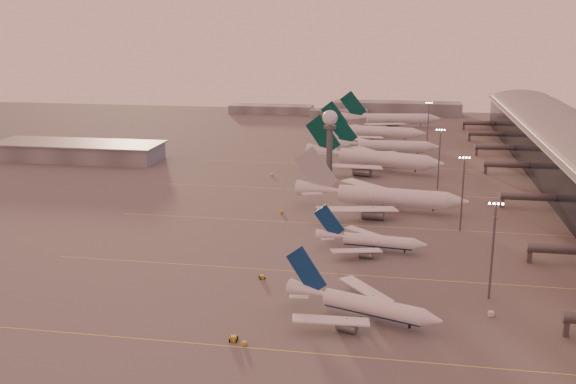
# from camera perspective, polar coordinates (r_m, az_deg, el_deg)

# --- Properties ---
(ground) EXTENTS (700.00, 700.00, 0.00)m
(ground) POSITION_cam_1_polar(r_m,az_deg,el_deg) (176.05, -2.63, -7.71)
(ground) COLOR #545151
(ground) RESTS_ON ground
(taxiway_markings) EXTENTS (180.00, 185.25, 0.02)m
(taxiway_markings) POSITION_cam_1_polar(r_m,az_deg,el_deg) (225.16, 7.97, -2.85)
(taxiway_markings) COLOR #EEDE54
(taxiway_markings) RESTS_ON ground
(hangar) EXTENTS (82.00, 27.00, 8.50)m
(hangar) POSITION_cam_1_polar(r_m,az_deg,el_deg) (342.95, -17.35, 3.34)
(hangar) COLOR slate
(hangar) RESTS_ON ground
(radar_tower) EXTENTS (6.40, 6.40, 31.10)m
(radar_tower) POSITION_cam_1_polar(r_m,az_deg,el_deg) (284.46, 3.56, 5.21)
(radar_tower) COLOR #505357
(radar_tower) RESTS_ON ground
(mast_a) EXTENTS (3.60, 0.56, 25.00)m
(mast_a) POSITION_cam_1_polar(r_m,az_deg,el_deg) (169.01, 16.96, -4.34)
(mast_a) COLOR #505357
(mast_a) RESTS_ON ground
(mast_b) EXTENTS (3.60, 0.56, 25.00)m
(mast_b) POSITION_cam_1_polar(r_m,az_deg,el_deg) (221.29, 14.57, 0.21)
(mast_b) COLOR #505357
(mast_b) RESTS_ON ground
(mast_c) EXTENTS (3.60, 0.56, 25.00)m
(mast_c) POSITION_cam_1_polar(r_m,az_deg,el_deg) (274.56, 12.68, 3.02)
(mast_c) COLOR #505357
(mast_c) RESTS_ON ground
(mast_d) EXTENTS (3.60, 0.56, 25.00)m
(mast_d) POSITION_cam_1_polar(r_m,az_deg,el_deg) (363.14, 11.77, 5.79)
(mast_d) COLOR #505357
(mast_d) RESTS_ON ground
(distant_horizon) EXTENTS (165.00, 37.50, 9.00)m
(distant_horizon) POSITION_cam_1_polar(r_m,az_deg,el_deg) (489.40, 5.97, 7.00)
(distant_horizon) COLOR slate
(distant_horizon) RESTS_ON ground
(narrowbody_near) EXTENTS (36.87, 28.90, 15.01)m
(narrowbody_near) POSITION_cam_1_polar(r_m,az_deg,el_deg) (155.53, 6.25, -9.66)
(narrowbody_near) COLOR white
(narrowbody_near) RESTS_ON ground
(narrowbody_mid) EXTENTS (33.70, 26.78, 13.18)m
(narrowbody_mid) POSITION_cam_1_polar(r_m,az_deg,el_deg) (199.88, 7.00, -4.25)
(narrowbody_mid) COLOR white
(narrowbody_mid) RESTS_ON ground
(widebody_white) EXTENTS (62.49, 49.80, 22.02)m
(widebody_white) POSITION_cam_1_polar(r_m,az_deg,el_deg) (242.10, 7.85, -0.68)
(widebody_white) COLOR white
(widebody_white) RESTS_ON ground
(greentail_a) EXTENTS (64.06, 51.01, 23.89)m
(greentail_a) POSITION_cam_1_polar(r_m,az_deg,el_deg) (305.95, 7.25, 2.59)
(greentail_a) COLOR white
(greentail_a) RESTS_ON ground
(greentail_b) EXTENTS (55.49, 44.79, 20.15)m
(greentail_b) POSITION_cam_1_polar(r_m,az_deg,el_deg) (341.46, 8.18, 3.68)
(greentail_b) COLOR white
(greentail_b) RESTS_ON ground
(greentail_c) EXTENTS (59.59, 47.88, 21.68)m
(greentail_c) POSITION_cam_1_polar(r_m,az_deg,el_deg) (382.78, 7.23, 4.90)
(greentail_c) COLOR white
(greentail_c) RESTS_ON ground
(greentail_d) EXTENTS (63.45, 50.91, 23.13)m
(greentail_d) POSITION_cam_1_polar(r_m,az_deg,el_deg) (432.21, 8.72, 5.97)
(greentail_d) COLOR white
(greentail_d) RESTS_ON ground
(gsv_truck_a) EXTENTS (4.98, 3.01, 1.90)m
(gsv_truck_a) POSITION_cam_1_polar(r_m,az_deg,el_deg) (144.35, -3.58, -12.50)
(gsv_truck_a) COLOR gold
(gsv_truck_a) RESTS_ON ground
(gsv_tug_near) EXTENTS (2.54, 4.07, 1.14)m
(gsv_tug_near) POSITION_cam_1_polar(r_m,az_deg,el_deg) (146.42, -4.62, -12.28)
(gsv_tug_near) COLOR gold
(gsv_tug_near) RESTS_ON ground
(gsv_catering_a) EXTENTS (6.14, 3.72, 4.69)m
(gsv_catering_a) POSITION_cam_1_polar(r_m,az_deg,el_deg) (163.26, 16.94, -9.29)
(gsv_catering_a) COLOR silver
(gsv_catering_a) RESTS_ON ground
(gsv_tug_mid) EXTENTS (3.36, 3.86, 0.95)m
(gsv_tug_mid) POSITION_cam_1_polar(r_m,az_deg,el_deg) (178.50, -2.21, -7.22)
(gsv_tug_mid) COLOR gold
(gsv_tug_mid) RESTS_ON ground
(gsv_truck_b) EXTENTS (5.33, 2.68, 2.05)m
(gsv_truck_b) POSITION_cam_1_polar(r_m,az_deg,el_deg) (203.77, 10.32, -4.50)
(gsv_truck_b) COLOR silver
(gsv_truck_b) RESTS_ON ground
(gsv_truck_c) EXTENTS (4.33, 4.90, 1.96)m
(gsv_truck_c) POSITION_cam_1_polar(r_m,az_deg,el_deg) (236.70, -0.49, -1.60)
(gsv_truck_c) COLOR gold
(gsv_truck_c) RESTS_ON ground
(gsv_catering_b) EXTENTS (4.79, 2.48, 3.83)m
(gsv_catering_b) POSITION_cam_1_polar(r_m,az_deg,el_deg) (240.82, 17.21, -1.75)
(gsv_catering_b) COLOR silver
(gsv_catering_b) RESTS_ON ground
(gsv_tug_far) EXTENTS (4.18, 4.25, 1.07)m
(gsv_tug_far) POSITION_cam_1_polar(r_m,az_deg,el_deg) (271.03, 4.53, 0.33)
(gsv_tug_far) COLOR silver
(gsv_tug_far) RESTS_ON ground
(gsv_truck_d) EXTENTS (2.12, 5.16, 2.05)m
(gsv_truck_d) POSITION_cam_1_polar(r_m,az_deg,el_deg) (294.69, -1.40, 1.62)
(gsv_truck_d) COLOR silver
(gsv_truck_d) RESTS_ON ground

